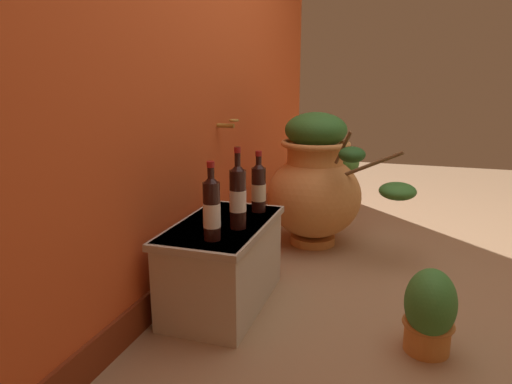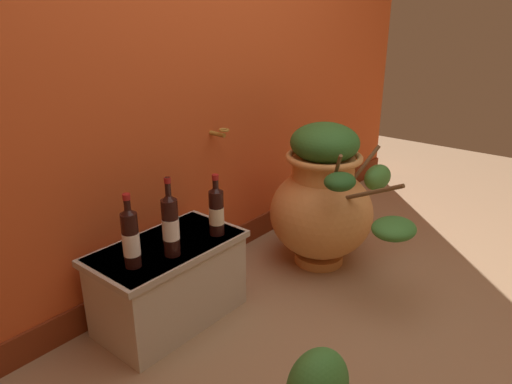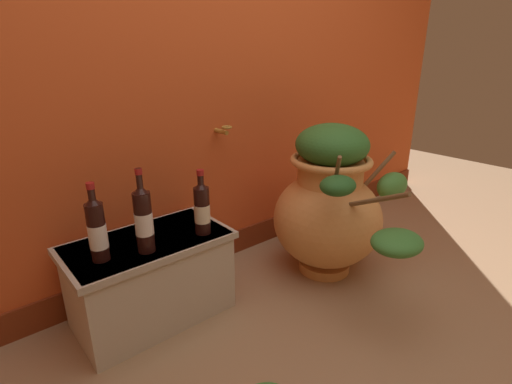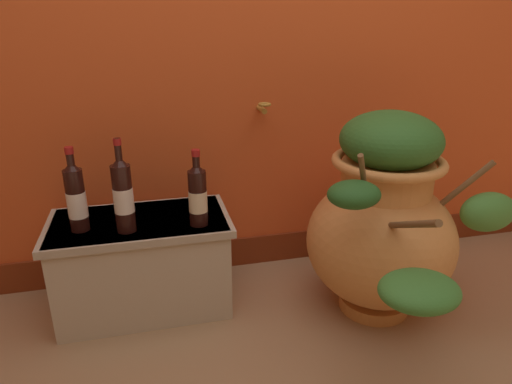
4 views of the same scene
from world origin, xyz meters
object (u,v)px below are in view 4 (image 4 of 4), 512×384
wine_bottle_left (76,196)px  wine_bottle_right (198,194)px  terracotta_urn (384,224)px  wine_bottle_middle (123,194)px

wine_bottle_left → wine_bottle_right: size_ratio=1.08×
wine_bottle_left → wine_bottle_right: wine_bottle_left is taller
terracotta_urn → wine_bottle_middle: bearing=170.3°
wine_bottle_left → wine_bottle_middle: (0.17, -0.05, 0.01)m
wine_bottle_left → wine_bottle_right: bearing=-7.5°
wine_bottle_left → terracotta_urn: bearing=-10.7°
terracotta_urn → wine_bottle_left: bearing=169.3°
wine_bottle_middle → wine_bottle_right: wine_bottle_middle is taller
terracotta_urn → wine_bottle_right: (-0.70, 0.16, 0.13)m
wine_bottle_middle → wine_bottle_right: (0.27, -0.01, -0.02)m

